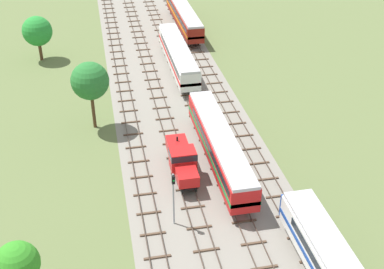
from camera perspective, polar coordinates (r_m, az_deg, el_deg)
ground_plane at (r=70.65m, az=-2.14°, el=4.47°), size 480.00×480.00×0.00m
ballast_bed at (r=70.65m, az=-2.14°, el=4.47°), size 17.09×176.00×0.01m
track_far_left at (r=70.86m, az=-7.52°, el=4.41°), size 2.40×126.00×0.29m
track_left at (r=71.20m, az=-4.02°, el=4.76°), size 2.40×126.00×0.29m
track_centre_left at (r=71.81m, az=-0.56°, el=5.08°), size 2.40×126.00×0.29m
track_centre at (r=72.67m, az=2.84°, el=5.37°), size 2.40×126.00×0.29m
shunter_loco_left_near at (r=53.34m, az=-1.14°, el=-2.77°), size 2.74×8.46×3.10m
diesel_railcar_centre_left_mid at (r=54.70m, az=3.15°, el=-1.12°), size 2.96×20.50×3.80m
diesel_railcar_centre_left_midfar at (r=77.29m, az=-1.60°, el=9.04°), size 2.96×20.50×3.80m
passenger_coach_centre_far at (r=95.00m, az=-0.93°, el=13.38°), size 2.96×22.00×3.80m
signal_post_nearest at (r=46.01m, az=-2.11°, el=-6.66°), size 0.28×0.47×5.71m
lineside_tree_0 at (r=83.94m, az=-17.10°, el=11.10°), size 4.66×4.66×7.12m
lineside_tree_1 at (r=61.23m, az=-11.47°, el=5.94°), size 4.58×4.58×8.60m
lineside_tree_2 at (r=39.87m, az=-19.16°, el=-13.70°), size 3.35×3.35×6.57m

